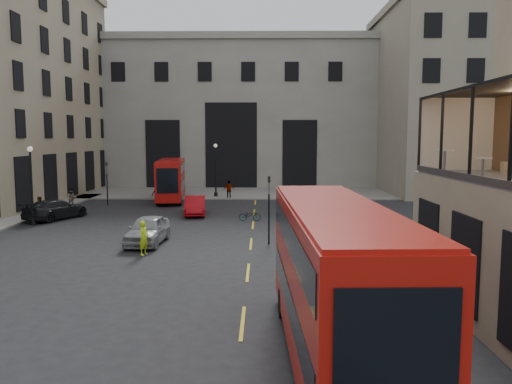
{
  "coord_description": "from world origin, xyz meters",
  "views": [
    {
      "loc": [
        -1.38,
        -15.39,
        5.88
      ],
      "look_at": [
        -1.71,
        11.29,
        3.0
      ],
      "focal_mm": 35.0,
      "sensor_mm": 36.0,
      "label": 1
    }
  ],
  "objects_px": {
    "cafe_table_mid": "(483,165)",
    "cafe_table_far": "(445,158)",
    "street_lamp_b": "(216,174)",
    "car_b": "(195,206)",
    "pedestrian_a": "(72,198)",
    "bus_near": "(334,275)",
    "street_lamp_a": "(32,190)",
    "bicycle": "(250,215)",
    "cafe_chair_d": "(508,167)",
    "bus_far": "(171,178)",
    "pedestrian_b": "(157,193)",
    "pedestrian_e": "(39,209)",
    "pedestrian_c": "(229,190)",
    "traffic_light_far": "(107,178)",
    "cyclist": "(144,238)",
    "car_a": "(148,230)",
    "traffic_light_near": "(269,201)",
    "car_c": "(56,209)",
    "pedestrian_d": "(317,195)"
  },
  "relations": [
    {
      "from": "cafe_table_mid",
      "to": "cafe_table_far",
      "type": "xyz_separation_m",
      "value": [
        -0.13,
        2.92,
        0.12
      ]
    },
    {
      "from": "street_lamp_b",
      "to": "car_b",
      "type": "relative_size",
      "value": 1.21
    },
    {
      "from": "pedestrian_a",
      "to": "bus_near",
      "type": "bearing_deg",
      "value": -75.83
    },
    {
      "from": "street_lamp_a",
      "to": "bus_near",
      "type": "height_order",
      "value": "street_lamp_a"
    },
    {
      "from": "bicycle",
      "to": "cafe_chair_d",
      "type": "relative_size",
      "value": 1.86
    },
    {
      "from": "bus_far",
      "to": "pedestrian_b",
      "type": "relative_size",
      "value": 6.37
    },
    {
      "from": "bicycle",
      "to": "pedestrian_e",
      "type": "xyz_separation_m",
      "value": [
        -14.99,
        -0.37,
        0.48
      ]
    },
    {
      "from": "car_b",
      "to": "pedestrian_c",
      "type": "distance_m",
      "value": 10.37
    },
    {
      "from": "street_lamp_a",
      "to": "pedestrian_a",
      "type": "bearing_deg",
      "value": 93.78
    },
    {
      "from": "traffic_light_far",
      "to": "cyclist",
      "type": "xyz_separation_m",
      "value": [
        7.63,
        -18.65,
        -1.56
      ]
    },
    {
      "from": "car_a",
      "to": "bicycle",
      "type": "height_order",
      "value": "car_a"
    },
    {
      "from": "traffic_light_near",
      "to": "bus_far",
      "type": "height_order",
      "value": "bus_far"
    },
    {
      "from": "street_lamp_a",
      "to": "street_lamp_b",
      "type": "height_order",
      "value": "same"
    },
    {
      "from": "bus_near",
      "to": "pedestrian_a",
      "type": "height_order",
      "value": "bus_near"
    },
    {
      "from": "car_c",
      "to": "pedestrian_a",
      "type": "distance_m",
      "value": 6.14
    },
    {
      "from": "cafe_table_far",
      "to": "bus_far",
      "type": "bearing_deg",
      "value": 118.42
    },
    {
      "from": "pedestrian_a",
      "to": "cafe_table_mid",
      "type": "bearing_deg",
      "value": -66.29
    },
    {
      "from": "traffic_light_near",
      "to": "car_a",
      "type": "relative_size",
      "value": 0.83
    },
    {
      "from": "bus_near",
      "to": "cafe_table_far",
      "type": "relative_size",
      "value": 12.32
    },
    {
      "from": "cafe_table_mid",
      "to": "car_c",
      "type": "bearing_deg",
      "value": 137.37
    },
    {
      "from": "street_lamp_a",
      "to": "cafe_chair_d",
      "type": "relative_size",
      "value": 6.52
    },
    {
      "from": "street_lamp_b",
      "to": "car_c",
      "type": "relative_size",
      "value": 1.05
    },
    {
      "from": "street_lamp_a",
      "to": "cafe_chair_d",
      "type": "distance_m",
      "value": 29.01
    },
    {
      "from": "bus_near",
      "to": "pedestrian_c",
      "type": "xyz_separation_m",
      "value": [
        -5.09,
        35.47,
        -1.46
      ]
    },
    {
      "from": "cyclist",
      "to": "street_lamp_b",
      "type": "bearing_deg",
      "value": 16.75
    },
    {
      "from": "car_b",
      "to": "bus_near",
      "type": "bearing_deg",
      "value": -80.95
    },
    {
      "from": "pedestrian_e",
      "to": "cafe_table_mid",
      "type": "relative_size",
      "value": 2.57
    },
    {
      "from": "car_b",
      "to": "cyclist",
      "type": "relative_size",
      "value": 2.53
    },
    {
      "from": "bus_near",
      "to": "pedestrian_e",
      "type": "distance_m",
      "value": 28.53
    },
    {
      "from": "bus_near",
      "to": "cyclist",
      "type": "relative_size",
      "value": 6.1
    },
    {
      "from": "car_c",
      "to": "cafe_table_mid",
      "type": "distance_m",
      "value": 30.09
    },
    {
      "from": "cyclist",
      "to": "pedestrian_a",
      "type": "xyz_separation_m",
      "value": [
        -10.19,
        17.04,
        -0.04
      ]
    },
    {
      "from": "car_a",
      "to": "cafe_table_far",
      "type": "xyz_separation_m",
      "value": [
        13.13,
        -8.92,
        4.39
      ]
    },
    {
      "from": "pedestrian_a",
      "to": "street_lamp_b",
      "type": "bearing_deg",
      "value": 15.78
    },
    {
      "from": "pedestrian_b",
      "to": "pedestrian_d",
      "type": "xyz_separation_m",
      "value": [
        14.7,
        -2.74,
        0.12
      ]
    },
    {
      "from": "street_lamp_a",
      "to": "car_a",
      "type": "distance_m",
      "value": 11.1
    },
    {
      "from": "traffic_light_far",
      "to": "bus_near",
      "type": "distance_m",
      "value": 34.43
    },
    {
      "from": "bus_far",
      "to": "cafe_table_mid",
      "type": "xyz_separation_m",
      "value": [
        15.47,
        -31.26,
        2.87
      ]
    },
    {
      "from": "street_lamp_b",
      "to": "bus_near",
      "type": "xyz_separation_m",
      "value": [
        6.5,
        -36.75,
        -0.04
      ]
    },
    {
      "from": "car_c",
      "to": "cyclist",
      "type": "distance_m",
      "value": 14.26
    },
    {
      "from": "car_a",
      "to": "bus_near",
      "type": "bearing_deg",
      "value": -58.38
    },
    {
      "from": "pedestrian_b",
      "to": "pedestrian_c",
      "type": "xyz_separation_m",
      "value": [
        6.66,
        1.84,
        0.11
      ]
    },
    {
      "from": "car_c",
      "to": "cafe_table_far",
      "type": "xyz_separation_m",
      "value": [
        21.78,
        -17.25,
        4.43
      ]
    },
    {
      "from": "street_lamp_b",
      "to": "cafe_table_mid",
      "type": "relative_size",
      "value": 7.8
    },
    {
      "from": "pedestrian_b",
      "to": "pedestrian_c",
      "type": "relative_size",
      "value": 0.87
    },
    {
      "from": "traffic_light_far",
      "to": "pedestrian_e",
      "type": "distance_m",
      "value": 8.9
    },
    {
      "from": "traffic_light_near",
      "to": "bicycle",
      "type": "height_order",
      "value": "traffic_light_near"
    },
    {
      "from": "pedestrian_c",
      "to": "traffic_light_far",
      "type": "bearing_deg",
      "value": 23.38
    },
    {
      "from": "traffic_light_near",
      "to": "car_c",
      "type": "distance_m",
      "value": 17.62
    },
    {
      "from": "bus_near",
      "to": "pedestrian_d",
      "type": "xyz_separation_m",
      "value": [
        2.95,
        30.89,
        -1.46
      ]
    }
  ]
}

